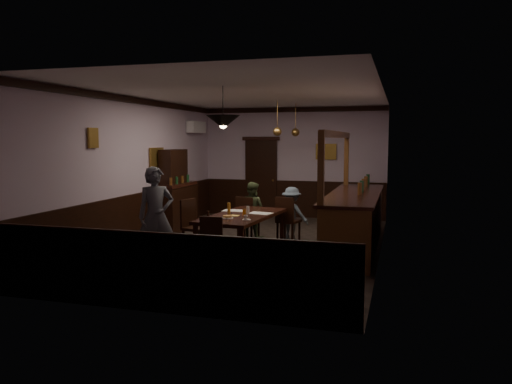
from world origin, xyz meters
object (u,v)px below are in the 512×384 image
at_px(bar_counter, 355,219).
at_px(coffee_cup, 246,217).
at_px(sideboard, 176,198).
at_px(chair_side, 193,223).
at_px(pendant_brass_mid, 277,132).
at_px(person_standing, 156,216).
at_px(pendant_iron, 223,122).
at_px(person_seated_right, 292,214).
at_px(chair_far_left, 247,216).
at_px(pendant_brass_far, 295,132).
at_px(chair_near, 209,242).
at_px(chair_far_right, 287,218).
at_px(person_seated_left, 252,210).
at_px(dining_table, 243,218).
at_px(soda_can, 244,212).

bearing_deg(bar_counter, coffee_cup, -133.88).
distance_m(coffee_cup, sideboard, 3.59).
bearing_deg(chair_side, pendant_brass_mid, -5.63).
bearing_deg(person_standing, pendant_iron, -23.42).
relative_size(person_seated_right, sideboard, 0.60).
bearing_deg(chair_far_left, sideboard, -5.94).
relative_size(coffee_cup, pendant_brass_far, 0.10).
relative_size(chair_near, person_standing, 0.53).
relative_size(pendant_iron, pendant_brass_mid, 0.86).
height_order(sideboard, bar_counter, bar_counter).
bearing_deg(bar_counter, person_seated_right, 164.39).
xyz_separation_m(chair_far_right, pendant_brass_mid, (-0.52, 1.25, 1.77)).
bearing_deg(person_seated_left, sideboard, 9.11).
xyz_separation_m(bar_counter, pendant_brass_mid, (-1.89, 1.35, 1.72)).
relative_size(coffee_cup, sideboard, 0.04).
distance_m(person_seated_left, sideboard, 2.01).
distance_m(person_seated_right, sideboard, 2.91).
distance_m(sideboard, bar_counter, 4.28).
height_order(chair_near, person_seated_left, person_seated_left).
height_order(person_seated_left, coffee_cup, person_seated_left).
height_order(pendant_iron, pendant_brass_mid, same).
relative_size(dining_table, pendant_brass_far, 2.83).
bearing_deg(sideboard, soda_can, -41.49).
xyz_separation_m(chair_side, bar_counter, (2.88, 1.22, 0.03)).
bearing_deg(person_seated_right, coffee_cup, 94.95).
height_order(bar_counter, pendant_iron, pendant_iron).
bearing_deg(chair_side, chair_near, -131.27).
bearing_deg(chair_far_right, sideboard, -0.06).
height_order(chair_side, person_seated_right, person_seated_right).
relative_size(chair_near, pendant_brass_mid, 1.09).
xyz_separation_m(chair_far_right, chair_side, (-1.51, -1.31, 0.02)).
xyz_separation_m(person_seated_right, pendant_brass_mid, (-0.56, 0.97, 1.73)).
distance_m(chair_far_right, person_seated_right, 0.28).
bearing_deg(pendant_brass_far, dining_table, -93.96).
distance_m(dining_table, person_seated_right, 1.62).
relative_size(chair_far_left, sideboard, 0.49).
height_order(coffee_cup, pendant_iron, pendant_iron).
xyz_separation_m(soda_can, pendant_iron, (-0.16, -0.66, 1.60)).
distance_m(chair_side, person_standing, 1.11).
xyz_separation_m(soda_can, sideboard, (-2.34, 2.07, -0.05)).
height_order(dining_table, chair_far_right, chair_far_right).
relative_size(sideboard, pendant_brass_far, 2.34).
relative_size(person_seated_left, pendant_brass_far, 1.50).
bearing_deg(person_seated_right, chair_near, 89.44).
bearing_deg(soda_can, bar_counter, 34.12).
height_order(coffee_cup, pendant_brass_mid, pendant_brass_mid).
relative_size(chair_far_right, person_seated_left, 0.79).
distance_m(person_standing, soda_can, 1.60).
relative_size(soda_can, pendant_brass_mid, 0.15).
distance_m(dining_table, pendant_iron, 1.90).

